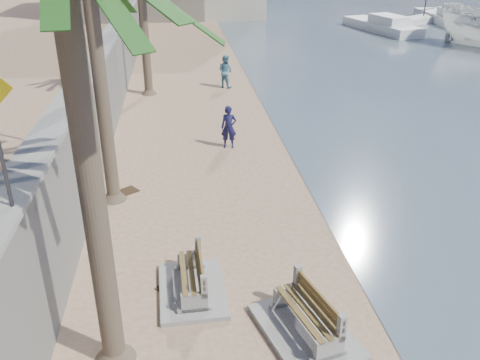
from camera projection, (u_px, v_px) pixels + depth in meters
seawall at (117, 65)px, 25.78m from camera, size 0.45×70.00×3.50m
wall_cap at (113, 29)px, 25.00m from camera, size 0.80×70.00×0.12m
bench_near at (307, 318)px, 10.63m from camera, size 2.26×2.79×1.02m
bench_far at (192, 278)px, 11.92m from camera, size 1.62×2.31×0.94m
person_a at (229, 124)px, 20.02m from camera, size 0.76×0.57×1.95m
person_b at (225, 69)px, 28.18m from camera, size 1.21×1.20×2.00m
yacht_near at (453, 20)px, 49.21m from camera, size 4.59×12.73×1.50m
yacht_far at (381, 27)px, 45.48m from camera, size 4.56×9.31×1.50m
sailboat_west at (423, 19)px, 50.23m from camera, size 6.89×5.42×11.18m
debris_c at (127, 191)px, 16.87m from camera, size 0.85×0.82×0.03m
debris_d at (169, 288)px, 12.21m from camera, size 0.68×0.67×0.03m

